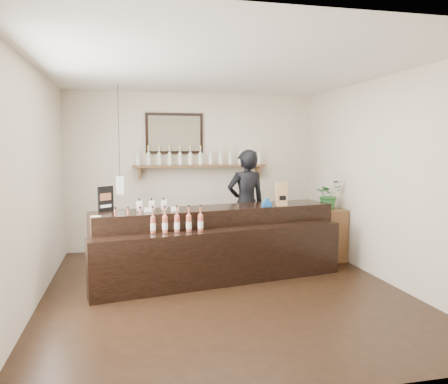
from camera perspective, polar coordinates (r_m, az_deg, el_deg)
The scene contains 10 objects.
ground at distance 5.80m, azimuth -0.05°, elevation -12.66°, with size 5.00×5.00×0.00m, color black.
room_shell at distance 5.49m, azimuth -0.06°, elevation 4.42°, with size 5.00×5.00×5.00m.
back_wall_decor at distance 7.81m, azimuth -4.88°, elevation 5.24°, with size 2.66×0.96×1.69m.
counter at distance 6.22m, azimuth -0.81°, elevation -6.95°, with size 3.57×1.53×1.15m.
promo_sign at distance 6.06m, azimuth -15.20°, elevation -0.87°, with size 0.20×0.16×0.34m.
paper_bag at distance 6.44m, azimuth 7.49°, elevation -0.28°, with size 0.17×0.13×0.34m.
tape_dispenser at distance 6.37m, azimuth 5.61°, elevation -1.48°, with size 0.15×0.08×0.12m.
side_cabinet at distance 7.38m, azimuth 13.36°, elevation -5.37°, with size 0.47×0.61×0.84m.
potted_plant at distance 7.28m, azimuth 13.49°, elevation -0.32°, with size 0.42×0.37×0.47m, color #2A6A2D.
shopkeeper at distance 7.22m, azimuth 2.91°, elevation -0.67°, with size 0.74×0.49×2.03m, color black.
Camera 1 is at (-1.19, -5.36, 1.85)m, focal length 35.00 mm.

